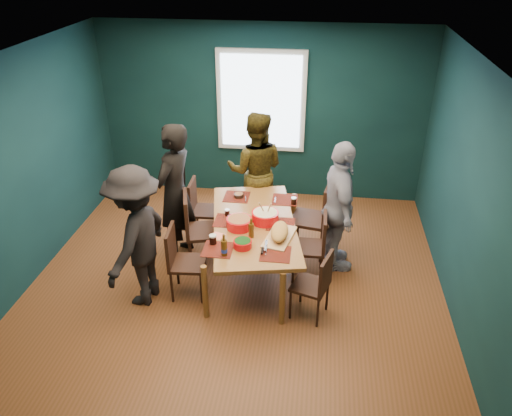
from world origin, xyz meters
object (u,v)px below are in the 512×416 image
Objects in this scene: dining_table at (254,228)px; chair_right_near at (317,282)px; person_back at (256,171)px; person_right at (339,208)px; chair_left_near at (180,257)px; person_near_left at (137,237)px; chair_right_mid at (316,242)px; bowl_herbs at (243,243)px; person_far_left at (175,193)px; cutting_board at (279,233)px; chair_left_mid at (196,225)px; bowl_dumpling at (265,216)px; bowl_salad at (239,223)px; chair_right_far at (318,214)px; chair_left_far at (200,205)px.

chair_right_near is at bearing -54.07° from dining_table.
person_back reaches higher than person_right.
person_near_left reaches higher than chair_left_near.
chair_right_mid is 4.21× the size of bowl_herbs.
person_far_left reaches higher than person_back.
cutting_board is at bearing -143.07° from chair_right_mid.
cutting_board reaches higher than chair_right_mid.
person_right is at bearing 96.23° from chair_right_near.
chair_left_mid is at bearing 176.68° from chair_right_mid.
chair_left_near is 0.56m from person_near_left.
chair_right_mid is at bearing 49.91° from cutting_board.
chair_right_near is at bearing -49.18° from bowl_dumpling.
chair_right_mid is 2.88× the size of bowl_salad.
dining_table is at bearing 28.56° from chair_left_near.
bowl_salad is 0.52m from cutting_board.
chair_left_mid is 1.23× the size of chair_right_near.
person_right reaches higher than chair_right_far.
chair_right_near is at bearing -12.12° from bowl_herbs.
person_far_left reaches higher than cutting_board.
bowl_salad is (-1.16, -0.43, -0.05)m from person_right.
chair_left_far is at bearing 88.42° from chair_left_near.
person_near_left is 1.17m from bowl_herbs.
dining_table is 2.40× the size of chair_right_mid.
chair_left_far is 0.98× the size of chair_left_near.
chair_left_near is at bearing 178.06° from bowl_herbs.
chair_left_far is 1.27m from chair_left_near.
person_near_left reaches higher than chair_right_near.
bowl_herbs is (-0.80, -0.56, 0.28)m from chair_right_mid.
chair_right_far reaches higher than cutting_board.
chair_right_far is at bearing 53.47° from bowl_herbs.
dining_table is 1.40m from person_near_left.
chair_left_mid is 1.31m from person_back.
chair_left_far reaches higher than chair_right_near.
bowl_salad is (0.70, -0.89, 0.30)m from chair_left_far.
chair_left_near is 0.78m from bowl_herbs.
person_far_left is 1.30m from bowl_herbs.
person_back reaches higher than chair_right_near.
person_far_left reaches higher than person_right.
chair_right_far reaches higher than dining_table.
person_right is 1.35m from bowl_herbs.
dining_table is at bearing 155.69° from chair_right_near.
person_right is at bearing 16.12° from bowl_dumpling.
chair_left_mid is at bearing -152.56° from chair_right_far.
chair_right_near is (0.04, -0.74, -0.03)m from chair_right_mid.
person_far_left is at bearing 169.38° from cutting_board.
chair_left_mid is at bearing 170.30° from chair_right_near.
person_far_left reaches higher than chair_left_mid.
cutting_board is (0.49, -0.16, 0.00)m from bowl_salad.
person_right is (0.26, 0.27, 0.34)m from chair_right_mid.
chair_left_mid is 0.61m from chair_left_near.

